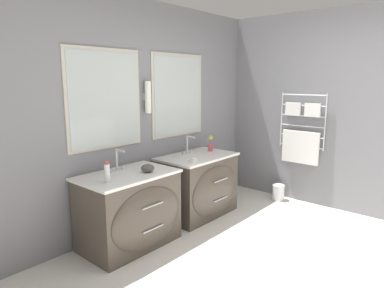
{
  "coord_description": "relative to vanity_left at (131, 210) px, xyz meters",
  "views": [
    {
      "loc": [
        -2.66,
        -0.9,
        1.72
      ],
      "look_at": [
        0.1,
        1.48,
        1.02
      ],
      "focal_mm": 32.0,
      "sensor_mm": 36.0,
      "label": 1
    }
  ],
  "objects": [
    {
      "name": "waste_bin",
      "position": [
        2.26,
        -0.52,
        -0.27
      ],
      "size": [
        0.18,
        0.18,
        0.22
      ],
      "color": "silver",
      "rests_on": "ground_plane"
    },
    {
      "name": "ground_plane",
      "position": [
        0.55,
        -1.75,
        -0.39
      ],
      "size": [
        16.0,
        16.0,
        0.0
      ],
      "primitive_type": "plane",
      "color": "silver"
    },
    {
      "name": "flower_vase",
      "position": [
        1.44,
        0.08,
        0.47
      ],
      "size": [
        0.06,
        0.06,
        0.21
      ],
      "color": "#CC4C51",
      "rests_on": "vanity_right"
    },
    {
      "name": "faucet_right",
      "position": [
        1.11,
        0.19,
        0.5
      ],
      "size": [
        0.17,
        0.14,
        0.23
      ],
      "color": "silver",
      "rests_on": "vanity_right"
    },
    {
      "name": "soap_dish",
      "position": [
        0.84,
        -0.12,
        0.4
      ],
      "size": [
        0.11,
        0.07,
        0.04
      ],
      "color": "white",
      "rests_on": "vanity_right"
    },
    {
      "name": "faucet_left",
      "position": [
        -0.0,
        0.19,
        0.5
      ],
      "size": [
        0.17,
        0.14,
        0.23
      ],
      "color": "silver",
      "rests_on": "vanity_left"
    },
    {
      "name": "amenity_bowl",
      "position": [
        0.18,
        -0.07,
        0.42
      ],
      "size": [
        0.14,
        0.14,
        0.08
      ],
      "color": "#4C4742",
      "rests_on": "vanity_left"
    },
    {
      "name": "vanity_left",
      "position": [
        0.0,
        0.0,
        0.0
      ],
      "size": [
        0.99,
        0.7,
        0.77
      ],
      "color": "#4C4238",
      "rests_on": "ground_plane"
    },
    {
      "name": "wall_back",
      "position": [
        0.55,
        0.4,
        0.92
      ],
      "size": [
        5.39,
        0.15,
        2.6
      ],
      "color": "slate",
      "rests_on": "ground_plane"
    },
    {
      "name": "wall_right",
      "position": [
        2.48,
        -0.79,
        0.9
      ],
      "size": [
        0.13,
        4.17,
        2.6
      ],
      "color": "slate",
      "rests_on": "ground_plane"
    },
    {
      "name": "vanity_right",
      "position": [
        1.11,
        0.0,
        0.0
      ],
      "size": [
        0.99,
        0.7,
        0.77
      ],
      "color": "#4C4238",
      "rests_on": "ground_plane"
    },
    {
      "name": "toiletry_bottle",
      "position": [
        -0.31,
        -0.06,
        0.47
      ],
      "size": [
        0.05,
        0.05,
        0.2
      ],
      "color": "silver",
      "rests_on": "vanity_left"
    }
  ]
}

